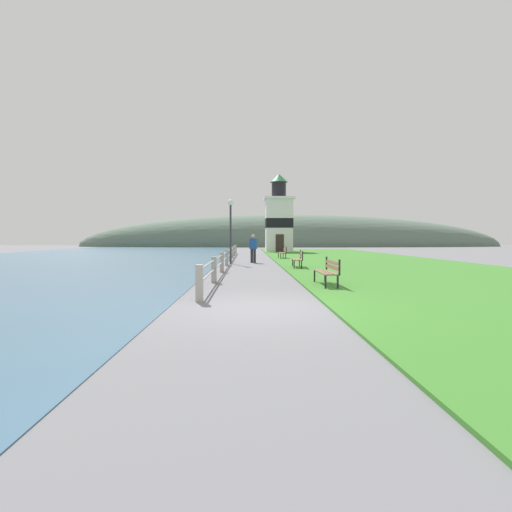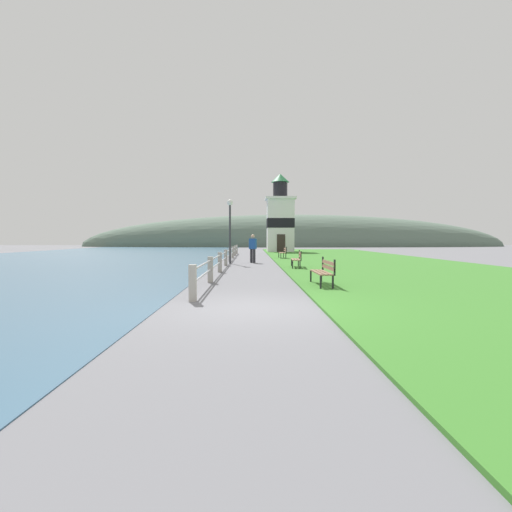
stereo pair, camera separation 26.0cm
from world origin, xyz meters
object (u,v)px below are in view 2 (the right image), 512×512
park_bench_near (324,270)px  lighthouse (280,220)px  park_bench_midway (297,258)px  park_bench_far (283,252)px  person_strolling (253,247)px  lamp_post (230,219)px

park_bench_near → lighthouse: size_ratio=0.22×
park_bench_midway → park_bench_far: (0.04, 9.54, -0.00)m
lighthouse → person_strolling: (-3.16, -19.61, -2.67)m
park_bench_far → park_bench_midway: bearing=88.0°
park_bench_far → lamp_post: (-3.75, -5.62, 2.20)m
lamp_post → lighthouse: bearing=77.4°
park_bench_near → person_strolling: 12.83m
person_strolling → park_bench_near: bearing=-145.2°
lighthouse → park_bench_far: bearing=-93.2°
park_bench_midway → person_strolling: (-2.31, 4.80, 0.45)m
lighthouse → person_strolling: lighthouse is taller
park_bench_near → lighthouse: bearing=-92.1°
lamp_post → person_strolling: bearing=31.9°
park_bench_near → lighthouse: 32.40m
park_bench_midway → lamp_post: size_ratio=0.49×
park_bench_near → lamp_post: 12.50m
park_bench_midway → park_bench_far: same height
park_bench_far → lighthouse: lighthouse is taller
park_bench_near → lamp_post: lamp_post is taller
person_strolling → lamp_post: (-1.41, -0.88, 1.75)m
park_bench_near → lamp_post: bearing=-73.1°
lamp_post → park_bench_far: bearing=56.3°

